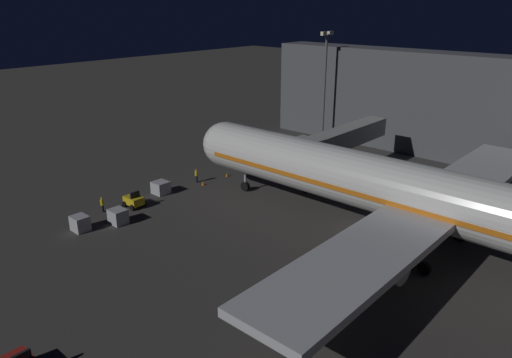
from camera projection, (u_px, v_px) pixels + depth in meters
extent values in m
plane|color=#383533|center=(359.00, 229.00, 50.94)|extent=(320.00, 320.00, 0.00)
cylinder|color=silver|center=(424.00, 196.00, 45.02)|extent=(5.69, 52.79, 5.69)
sphere|color=silver|center=(225.00, 144.00, 61.54)|extent=(5.58, 5.58, 5.58)
cube|color=orange|center=(424.00, 200.00, 45.17)|extent=(5.75, 50.68, 0.50)
cube|color=black|center=(234.00, 139.00, 60.13)|extent=(3.13, 1.40, 0.90)
cube|color=#B7BABF|center=(431.00, 208.00, 44.87)|extent=(48.75, 6.44, 0.70)
cylinder|color=#B7BABF|center=(454.00, 198.00, 52.30)|extent=(2.84, 5.60, 2.84)
cylinder|color=black|center=(428.00, 191.00, 54.05)|extent=(2.41, 0.15, 2.41)
cylinder|color=#B7BABF|center=(373.00, 258.00, 40.02)|extent=(2.84, 5.60, 2.84)
cylinder|color=black|center=(344.00, 247.00, 41.77)|extent=(2.41, 0.15, 2.41)
cylinder|color=#B7BABF|center=(245.00, 174.00, 60.48)|extent=(0.28, 0.28, 2.04)
cylinder|color=black|center=(245.00, 186.00, 61.04)|extent=(0.45, 1.20, 1.20)
cylinder|color=#B7BABF|center=(456.00, 219.00, 47.96)|extent=(0.28, 0.28, 2.04)
cylinder|color=black|center=(447.00, 232.00, 48.93)|extent=(0.45, 1.20, 1.20)
cylinder|color=black|center=(460.00, 236.00, 48.12)|extent=(0.45, 1.20, 1.20)
cylinder|color=#B7BABF|center=(419.00, 250.00, 42.09)|extent=(0.28, 0.28, 2.04)
cylinder|color=black|center=(410.00, 263.00, 43.06)|extent=(0.45, 1.20, 1.20)
cylinder|color=black|center=(424.00, 268.00, 42.24)|extent=(0.45, 1.20, 1.20)
cube|color=#9E9E99|center=(345.00, 137.00, 64.60)|extent=(17.81, 2.60, 2.50)
cube|color=#9E9E99|center=(305.00, 152.00, 58.38)|extent=(3.20, 3.40, 3.00)
cube|color=black|center=(298.00, 154.00, 57.40)|extent=(0.70, 3.20, 2.70)
cylinder|color=#B7BABF|center=(309.00, 176.00, 60.24)|extent=(0.56, 0.56, 4.24)
cylinder|color=black|center=(311.00, 188.00, 61.28)|extent=(0.25, 0.60, 0.60)
cylinder|color=black|center=(306.00, 191.00, 60.44)|extent=(0.25, 0.60, 0.60)
cylinder|color=#59595E|center=(324.00, 90.00, 79.73)|extent=(0.40, 0.40, 17.55)
cube|color=#F9EFC6|center=(330.00, 33.00, 77.24)|extent=(1.10, 0.50, 0.60)
cube|color=#F9EFC6|center=(324.00, 34.00, 75.99)|extent=(1.10, 0.50, 0.60)
cube|color=yellow|center=(134.00, 200.00, 56.20)|extent=(1.50, 2.24, 0.90)
cube|color=black|center=(135.00, 195.00, 55.71)|extent=(1.20, 0.20, 0.70)
cylinder|color=black|center=(136.00, 200.00, 57.41)|extent=(0.24, 0.70, 0.70)
cylinder|color=black|center=(124.00, 204.00, 56.28)|extent=(0.24, 0.70, 0.70)
cylinder|color=black|center=(144.00, 204.00, 56.43)|extent=(0.24, 0.70, 0.70)
cylinder|color=black|center=(132.00, 208.00, 55.30)|extent=(0.24, 0.70, 0.70)
cube|color=black|center=(21.00, 357.00, 30.22)|extent=(1.20, 0.20, 0.70)
cylinder|color=black|center=(29.00, 358.00, 31.98)|extent=(0.24, 0.70, 0.70)
cube|color=#B7BABF|center=(161.00, 188.00, 60.14)|extent=(1.77, 1.85, 1.54)
cube|color=#B7BABF|center=(118.00, 216.00, 51.96)|extent=(1.57, 1.79, 1.61)
cube|color=#B7BABF|center=(80.00, 223.00, 50.35)|extent=(1.51, 1.76, 1.61)
cylinder|color=black|center=(103.00, 208.00, 54.94)|extent=(0.28, 0.28, 0.84)
cylinder|color=yellow|center=(102.00, 202.00, 54.69)|extent=(0.40, 0.40, 0.66)
sphere|color=tan|center=(102.00, 199.00, 54.53)|extent=(0.24, 0.24, 0.24)
sphere|color=yellow|center=(102.00, 198.00, 54.51)|extent=(0.23, 0.23, 0.23)
cylinder|color=black|center=(197.00, 179.00, 63.95)|extent=(0.28, 0.28, 0.93)
cylinder|color=yellow|center=(196.00, 173.00, 63.68)|extent=(0.40, 0.40, 0.65)
sphere|color=tan|center=(196.00, 170.00, 63.53)|extent=(0.24, 0.24, 0.24)
sphere|color=orange|center=(196.00, 170.00, 63.51)|extent=(0.23, 0.23, 0.23)
cone|color=orange|center=(227.00, 175.00, 66.13)|extent=(0.36, 0.36, 0.55)
cone|color=orange|center=(203.00, 183.00, 63.05)|extent=(0.36, 0.36, 0.55)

